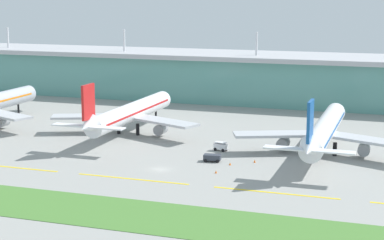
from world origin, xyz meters
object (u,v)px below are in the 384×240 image
(airliner_far_middle, at_px, (324,130))
(baggage_cart, at_px, (221,146))
(airliner_near_middle, at_px, (130,113))
(pushback_tug, at_px, (212,157))
(safety_cone_nose_front, at_px, (255,161))
(safety_cone_right_wingtip, at_px, (230,164))
(safety_cone_left_wingtip, at_px, (216,172))

(airliner_far_middle, distance_m, baggage_cart, 28.42)
(airliner_near_middle, xyz_separation_m, pushback_tug, (34.17, -24.75, -5.35))
(airliner_far_middle, xyz_separation_m, baggage_cart, (-27.34, -5.79, -5.19))
(pushback_tug, height_order, safety_cone_nose_front, pushback_tug)
(airliner_far_middle, bearing_deg, safety_cone_right_wingtip, -136.24)
(airliner_near_middle, relative_size, baggage_cart, 15.98)
(airliner_near_middle, bearing_deg, airliner_far_middle, -6.58)
(safety_cone_left_wingtip, height_order, safety_cone_nose_front, same)
(airliner_near_middle, relative_size, airliner_far_middle, 0.97)
(airliner_far_middle, relative_size, safety_cone_nose_front, 92.34)
(baggage_cart, bearing_deg, safety_cone_nose_front, -38.67)
(airliner_far_middle, relative_size, safety_cone_left_wingtip, 92.34)
(safety_cone_nose_front, bearing_deg, airliner_near_middle, 153.60)
(pushback_tug, distance_m, safety_cone_right_wingtip, 5.80)
(safety_cone_nose_front, distance_m, safety_cone_right_wingtip, 7.02)
(airliner_near_middle, distance_m, pushback_tug, 42.53)
(safety_cone_right_wingtip, bearing_deg, airliner_near_middle, 145.81)
(pushback_tug, xyz_separation_m, safety_cone_right_wingtip, (5.36, -2.10, -0.75))
(airliner_far_middle, distance_m, safety_cone_left_wingtip, 36.30)
(airliner_near_middle, relative_size, safety_cone_right_wingtip, 89.73)
(airliner_near_middle, height_order, pushback_tug, airliner_near_middle)
(safety_cone_nose_front, xyz_separation_m, safety_cone_right_wingtip, (-5.30, -4.59, 0.00))
(safety_cone_right_wingtip, bearing_deg, baggage_cart, 114.99)
(safety_cone_left_wingtip, bearing_deg, airliner_far_middle, 52.08)
(airliner_near_middle, xyz_separation_m, safety_cone_right_wingtip, (39.52, -26.85, -6.10))
(airliner_far_middle, xyz_separation_m, safety_cone_left_wingtip, (-21.99, -28.23, -6.10))
(airliner_near_middle, relative_size, safety_cone_left_wingtip, 89.73)
(pushback_tug, bearing_deg, safety_cone_left_wingtip, -68.38)
(baggage_cart, bearing_deg, airliner_far_middle, 11.97)
(pushback_tug, relative_size, baggage_cart, 1.19)
(baggage_cart, distance_m, safety_cone_right_wingtip, 15.58)
(airliner_far_middle, relative_size, pushback_tug, 13.87)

